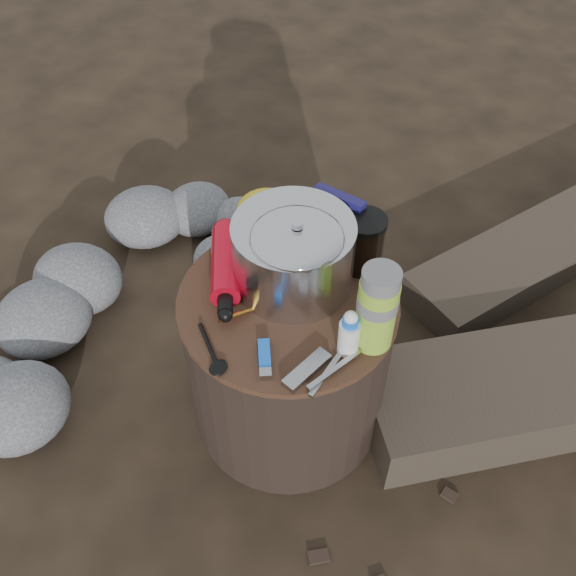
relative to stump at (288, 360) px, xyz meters
The scene contains 15 objects.
ground 0.22m from the stump, ahead, with size 60.00×60.00×0.00m, color black.
stump is the anchor object (origin of this frame).
rock_ring 0.60m from the stump, behind, with size 0.46×1.01×0.20m, color #5E5E63, non-canonical shape.
foil_windscreen 0.31m from the stump, 112.13° to the left, with size 0.26×0.26×0.16m, color silver.
camping_pot 0.32m from the stump, 88.17° to the left, with size 0.19×0.19×0.19m, color silver.
fuel_bottle 0.30m from the stump, behind, with size 0.06×0.27×0.06m, color red, non-canonical shape.
thermos 0.38m from the stump, ahead, with size 0.08×0.08×0.20m, color #94C432.
travel_mug 0.35m from the stump, 65.64° to the left, with size 0.09×0.09×0.14m, color black.
stuff_sack 0.35m from the stump, 133.26° to the left, with size 0.18×0.14×0.12m, color yellow.
food_pouch 0.35m from the stump, 89.32° to the left, with size 0.12×0.03×0.15m, color #191454.
lighter 0.28m from the stump, 74.30° to the right, with size 0.02×0.09×0.02m, color blue.
multitool 0.30m from the stump, 46.21° to the right, with size 0.03×0.11×0.02m, color #9E9EA3.
pot_grabber 0.31m from the stump, 34.30° to the right, with size 0.04×0.14×0.01m, color #9E9EA3, non-canonical shape.
spork 0.30m from the stump, 109.53° to the right, with size 0.03×0.13×0.01m, color black, non-canonical shape.
squeeze_bottle 0.33m from the stump, 15.42° to the right, with size 0.04×0.04×0.10m, color white.
Camera 1 is at (0.50, -0.78, 1.50)m, focal length 40.61 mm.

